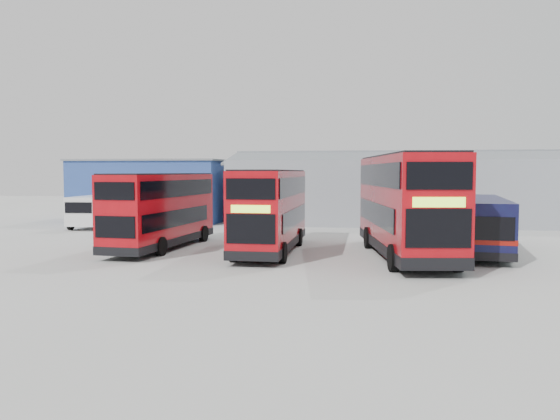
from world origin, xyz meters
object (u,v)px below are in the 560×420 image
at_px(double_decker_left, 162,211).
at_px(panel_van, 95,210).
at_px(double_decker_right, 405,206).
at_px(single_decker_blue, 480,225).
at_px(maintenance_shed, 418,190).
at_px(office_block, 155,190).
at_px(double_decker_centre, 271,211).

bearing_deg(double_decker_left, panel_van, -43.00).
bearing_deg(panel_van, double_decker_right, -29.10).
bearing_deg(double_decker_left, single_decker_blue, -170.48).
bearing_deg(maintenance_shed, office_block, -174.79).
distance_m(office_block, panel_van, 6.94).
bearing_deg(double_decker_right, panel_van, 145.60).
bearing_deg(double_decker_right, maintenance_shed, 74.64).
xyz_separation_m(maintenance_shed, double_decker_right, (-2.72, -19.41, -0.15)).
xyz_separation_m(single_decker_blue, panel_van, (-25.41, 8.64, -0.06)).
height_order(double_decker_right, single_decker_blue, double_decker_right).
xyz_separation_m(office_block, double_decker_centre, (12.62, -16.70, -0.48)).
relative_size(maintenance_shed, double_decker_left, 3.14).
distance_m(office_block, maintenance_shed, 22.09).
height_order(single_decker_blue, panel_van, single_decker_blue).
height_order(double_decker_left, double_decker_right, double_decker_right).
bearing_deg(panel_van, single_decker_blue, -20.86).
bearing_deg(double_decker_right, single_decker_blue, 22.29).
distance_m(office_block, double_decker_left, 17.62).
xyz_separation_m(double_decker_centre, double_decker_right, (6.67, -0.70, 0.35)).
bearing_deg(maintenance_shed, single_decker_blue, -85.71).
relative_size(maintenance_shed, panel_van, 5.59).
height_order(double_decker_left, panel_van, double_decker_left).
bearing_deg(single_decker_blue, double_decker_centre, 16.52).
xyz_separation_m(maintenance_shed, double_decker_left, (-15.39, -18.33, -0.59)).
bearing_deg(double_decker_right, office_block, 130.55).
relative_size(office_block, double_decker_left, 1.27).
height_order(double_decker_left, double_decker_centre, double_decker_centre).
bearing_deg(double_decker_right, double_decker_left, 167.76).
distance_m(double_decker_centre, double_decker_right, 6.71).
bearing_deg(double_decker_left, maintenance_shed, -124.62).
xyz_separation_m(double_decker_left, panel_van, (-8.74, 9.84, -0.70)).
bearing_deg(office_block, panel_van, -108.15).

